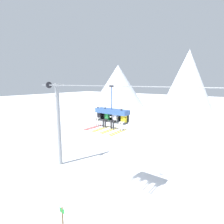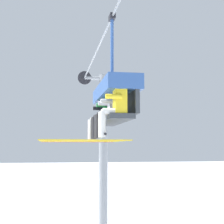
{
  "view_description": "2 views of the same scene",
  "coord_description": "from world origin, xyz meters",
  "px_view_note": "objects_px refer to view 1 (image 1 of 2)",
  "views": [
    {
      "loc": [
        7.34,
        -9.91,
        7.95
      ],
      "look_at": [
        0.54,
        -0.7,
        5.98
      ],
      "focal_mm": 28.0,
      "sensor_mm": 36.0,
      "label": 1
    },
    {
      "loc": [
        7.82,
        -2.04,
        4.82
      ],
      "look_at": [
        0.68,
        -0.82,
        5.56
      ],
      "focal_mm": 55.0,
      "sensor_mm": 36.0,
      "label": 2
    }
  ],
  "objects_px": {
    "skier_white": "(114,119)",
    "skier_yellow": "(123,120)",
    "skier_black": "(99,116)",
    "trail_sign": "(63,219)",
    "lift_tower_near": "(58,123)",
    "skier_green": "(106,117)",
    "chairlift_chair": "(112,113)"
  },
  "relations": [
    {
      "from": "skier_green",
      "to": "skier_yellow",
      "type": "bearing_deg",
      "value": 0.0
    },
    {
      "from": "chairlift_chair",
      "to": "skier_green",
      "type": "height_order",
      "value": "chairlift_chair"
    },
    {
      "from": "skier_green",
      "to": "skier_white",
      "type": "distance_m",
      "value": 0.66
    },
    {
      "from": "skier_black",
      "to": "trail_sign",
      "type": "bearing_deg",
      "value": -76.85
    },
    {
      "from": "chairlift_chair",
      "to": "skier_yellow",
      "type": "xyz_separation_m",
      "value": [
        0.98,
        -0.21,
        -0.28
      ]
    },
    {
      "from": "skier_green",
      "to": "trail_sign",
      "type": "bearing_deg",
      "value": -85.89
    },
    {
      "from": "skier_black",
      "to": "skier_green",
      "type": "height_order",
      "value": "same"
    },
    {
      "from": "lift_tower_near",
      "to": "skier_black",
      "type": "bearing_deg",
      "value": -9.01
    },
    {
      "from": "lift_tower_near",
      "to": "skier_white",
      "type": "xyz_separation_m",
      "value": [
        7.14,
        -0.93,
        1.45
      ]
    },
    {
      "from": "skier_black",
      "to": "skier_yellow",
      "type": "distance_m",
      "value": 1.98
    },
    {
      "from": "skier_white",
      "to": "skier_yellow",
      "type": "distance_m",
      "value": 0.66
    },
    {
      "from": "trail_sign",
      "to": "skier_green",
      "type": "bearing_deg",
      "value": 94.11
    },
    {
      "from": "skier_green",
      "to": "skier_white",
      "type": "xyz_separation_m",
      "value": [
        0.66,
        -0.01,
        -0.02
      ]
    },
    {
      "from": "lift_tower_near",
      "to": "skier_green",
      "type": "height_order",
      "value": "lift_tower_near"
    },
    {
      "from": "trail_sign",
      "to": "skier_black",
      "type": "bearing_deg",
      "value": 103.15
    },
    {
      "from": "lift_tower_near",
      "to": "skier_white",
      "type": "distance_m",
      "value": 7.34
    },
    {
      "from": "skier_black",
      "to": "trail_sign",
      "type": "distance_m",
      "value": 6.3
    },
    {
      "from": "lift_tower_near",
      "to": "trail_sign",
      "type": "distance_m",
      "value": 9.01
    },
    {
      "from": "skier_black",
      "to": "skier_white",
      "type": "xyz_separation_m",
      "value": [
        1.32,
        -0.01,
        -0.02
      ]
    },
    {
      "from": "skier_black",
      "to": "skier_yellow",
      "type": "xyz_separation_m",
      "value": [
        1.98,
        0.0,
        0.0
      ]
    },
    {
      "from": "skier_white",
      "to": "skier_black",
      "type": "bearing_deg",
      "value": 179.7
    },
    {
      "from": "skier_black",
      "to": "skier_white",
      "type": "relative_size",
      "value": 1.0
    },
    {
      "from": "skier_black",
      "to": "chairlift_chair",
      "type": "bearing_deg",
      "value": 12.19
    },
    {
      "from": "skier_green",
      "to": "chairlift_chair",
      "type": "bearing_deg",
      "value": 32.78
    },
    {
      "from": "lift_tower_near",
      "to": "chairlift_chair",
      "type": "bearing_deg",
      "value": -5.94
    },
    {
      "from": "chairlift_chair",
      "to": "trail_sign",
      "type": "relative_size",
      "value": 1.7
    },
    {
      "from": "skier_yellow",
      "to": "skier_white",
      "type": "bearing_deg",
      "value": -179.4
    },
    {
      "from": "chairlift_chair",
      "to": "trail_sign",
      "type": "bearing_deg",
      "value": -90.54
    },
    {
      "from": "skier_white",
      "to": "skier_yellow",
      "type": "relative_size",
      "value": 1.0
    },
    {
      "from": "skier_black",
      "to": "skier_yellow",
      "type": "bearing_deg",
      "value": 0.0
    },
    {
      "from": "skier_green",
      "to": "trail_sign",
      "type": "distance_m",
      "value": 6.24
    },
    {
      "from": "skier_black",
      "to": "skier_white",
      "type": "distance_m",
      "value": 1.32
    }
  ]
}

